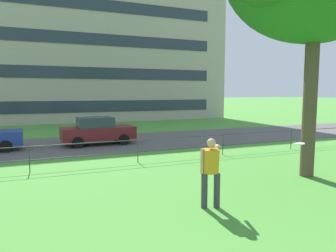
# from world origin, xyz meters

# --- Properties ---
(street_strip) EXTENTS (80.00, 7.02, 0.01)m
(street_strip) POSITION_xyz_m (0.00, 17.15, 0.00)
(street_strip) COLOR #565454
(street_strip) RESTS_ON ground
(park_fence) EXTENTS (37.26, 0.04, 1.00)m
(park_fence) POSITION_xyz_m (-0.00, 11.66, 0.67)
(park_fence) COLOR #333833
(park_fence) RESTS_ON ground
(person_thrower) EXTENTS (0.69, 0.74, 1.78)m
(person_thrower) POSITION_xyz_m (2.27, 6.04, 0.96)
(person_thrower) COLOR #383842
(person_thrower) RESTS_ON ground
(frisbee) EXTENTS (0.38, 0.38, 0.05)m
(frisbee) POSITION_xyz_m (4.36, 5.26, 1.63)
(frisbee) COLOR white
(car_maroon_left) EXTENTS (4.06, 1.93, 1.54)m
(car_maroon_left) POSITION_xyz_m (1.31, 16.94, 0.78)
(car_maroon_left) COLOR maroon
(car_maroon_left) RESTS_ON ground
(apartment_building_background) EXTENTS (29.34, 14.94, 16.21)m
(apartment_building_background) POSITION_xyz_m (3.26, 37.05, 8.11)
(apartment_building_background) COLOR #ADA393
(apartment_building_background) RESTS_ON ground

